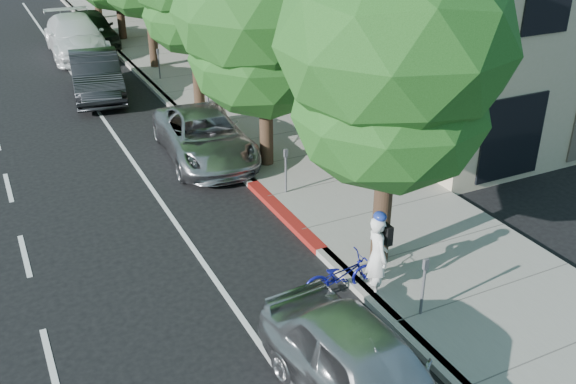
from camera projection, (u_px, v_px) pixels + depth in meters
ground at (302, 234)px, 15.70m from camera, size 120.00×120.00×0.00m
sidewalk at (256, 117)px, 23.00m from camera, size 4.60×56.00×0.15m
curb at (195, 128)px, 22.08m from camera, size 0.30×56.00×0.15m
curb_red_segment at (284, 214)px, 16.47m from camera, size 0.32×4.00×0.15m
street_tree_0 at (394, 49)px, 12.26m from camera, size 4.74×4.74×7.94m
street_tree_1 at (264, 14)px, 17.24m from camera, size 5.03×5.03×7.52m
cyclist at (377, 256)px, 13.12m from camera, size 0.54×0.73×1.82m
bicycle at (341, 275)px, 13.34m from camera, size 1.70×0.69×0.87m
silver_suv at (204, 137)px, 19.59m from camera, size 2.78×5.32×1.43m
dark_sedan at (96, 75)px, 25.02m from camera, size 2.44×5.38×1.71m
white_pickup at (76, 36)px, 30.76m from camera, size 2.77×6.33×1.81m
dark_suv_far at (91, 28)px, 32.56m from camera, size 2.14×5.11×1.73m
near_car_a at (365, 373)px, 10.26m from camera, size 2.19×4.64×1.53m
pedestrian at (303, 97)px, 21.79m from camera, size 1.13×1.01×1.93m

